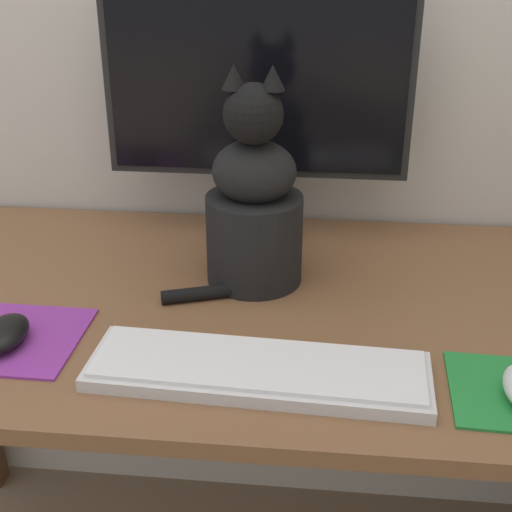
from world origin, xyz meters
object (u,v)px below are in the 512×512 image
Objects in this scene: keyboard at (258,370)px; cat at (254,206)px; computer_mouse_left at (4,334)px; monitor at (257,102)px.

keyboard is 0.30m from cat.
keyboard is 4.66× the size of computer_mouse_left.
computer_mouse_left is at bearing 176.70° from keyboard.
cat reaches higher than computer_mouse_left.
cat is (0.01, -0.17, -0.12)m from monitor.
cat is (-0.03, 0.27, 0.12)m from keyboard.
keyboard is at bearing -82.06° from cat.
monitor reaches higher than computer_mouse_left.
keyboard is at bearing -5.94° from computer_mouse_left.
keyboard is 0.36m from computer_mouse_left.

